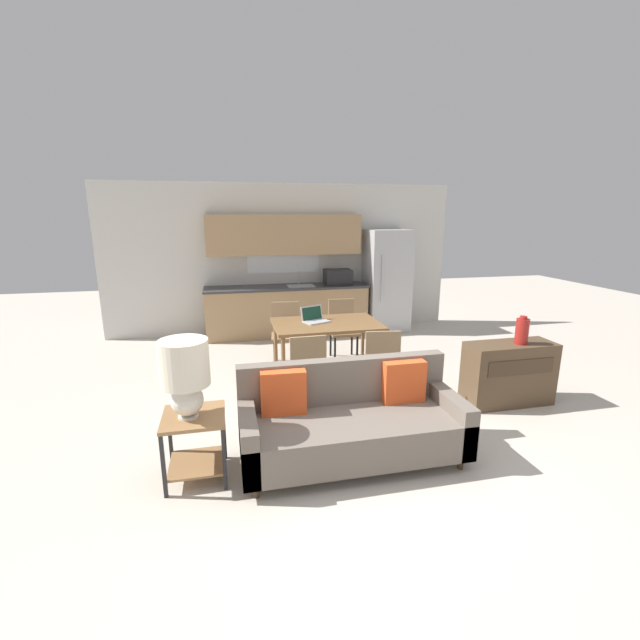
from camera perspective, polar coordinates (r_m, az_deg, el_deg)
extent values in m
plane|color=beige|center=(4.06, 5.08, -18.31)|extent=(20.00, 20.00, 0.00)
cube|color=silver|center=(8.00, -4.87, 8.11)|extent=(6.40, 0.06, 2.70)
cube|color=white|center=(7.95, -4.94, 9.97)|extent=(1.33, 0.01, 1.03)
cube|color=tan|center=(7.82, -4.39, 1.14)|extent=(2.89, 0.62, 0.86)
cube|color=#38383A|center=(7.73, -4.45, 4.40)|extent=(2.92, 0.65, 0.04)
cube|color=#B2B5B7|center=(7.72, -2.58, 4.57)|extent=(0.48, 0.36, 0.01)
cylinder|color=#B7BABC|center=(7.87, -2.81, 5.62)|extent=(0.02, 0.02, 0.24)
cube|color=tan|center=(7.77, -4.73, 11.26)|extent=(2.75, 0.34, 0.70)
cube|color=black|center=(7.85, 2.39, 5.75)|extent=(0.48, 0.36, 0.28)
cube|color=#B7BABC|center=(8.16, 8.89, 5.21)|extent=(0.77, 0.67, 1.88)
cylinder|color=silver|center=(7.74, 8.27, 5.46)|extent=(0.02, 0.02, 0.85)
cube|color=brown|center=(5.60, 0.90, -0.55)|extent=(1.39, 0.91, 0.04)
cylinder|color=brown|center=(5.24, -4.89, -6.12)|extent=(0.05, 0.05, 0.74)
cylinder|color=brown|center=(5.54, 8.26, -5.09)|extent=(0.05, 0.05, 0.74)
cylinder|color=brown|center=(5.98, -5.93, -3.57)|extent=(0.05, 0.05, 0.74)
cylinder|color=brown|center=(6.24, 5.71, -2.80)|extent=(0.05, 0.05, 0.74)
cylinder|color=#3D2D1E|center=(3.65, -8.53, -21.65)|extent=(0.05, 0.05, 0.10)
cylinder|color=#3D2D1E|center=(4.12, 18.22, -17.68)|extent=(0.05, 0.05, 0.10)
cylinder|color=#3D2D1E|center=(4.18, -9.23, -16.59)|extent=(0.05, 0.05, 0.10)
cylinder|color=#3D2D1E|center=(4.60, 14.08, -13.83)|extent=(0.05, 0.05, 0.10)
cube|color=#6B6056|center=(3.94, 4.41, -14.92)|extent=(1.97, 0.80, 0.33)
cube|color=#6B6056|center=(4.12, 3.11, -10.18)|extent=(1.97, 0.14, 0.76)
cube|color=#6B6056|center=(3.76, -9.55, -15.32)|extent=(0.14, 0.80, 0.47)
cube|color=#6B6056|center=(4.24, 16.64, -12.21)|extent=(0.14, 0.80, 0.47)
cube|color=#E05123|center=(3.84, -4.90, -9.63)|extent=(0.41, 0.14, 0.40)
cube|color=#E05123|center=(4.13, 11.12, -8.10)|extent=(0.40, 0.12, 0.40)
cube|color=olive|center=(3.73, -16.51, -12.27)|extent=(0.50, 0.50, 0.03)
cube|color=olive|center=(3.94, -16.06, -17.85)|extent=(0.45, 0.45, 0.02)
cube|color=#232326|center=(3.69, -20.15, -17.89)|extent=(0.03, 0.03, 0.54)
cube|color=#232326|center=(3.66, -12.63, -17.68)|extent=(0.03, 0.03, 0.54)
cube|color=#232326|center=(4.09, -19.35, -14.52)|extent=(0.03, 0.03, 0.54)
cube|color=#232326|center=(4.06, -12.68, -14.29)|extent=(0.03, 0.03, 0.54)
cylinder|color=silver|center=(3.71, -17.13, -12.10)|extent=(0.16, 0.16, 0.02)
sphere|color=silver|center=(3.65, -17.29, -10.12)|extent=(0.26, 0.26, 0.26)
cylinder|color=beige|center=(3.53, -17.66, -5.44)|extent=(0.39, 0.39, 0.37)
cube|color=brown|center=(5.45, 23.82, -6.53)|extent=(1.02, 0.39, 0.73)
cube|color=#413020|center=(5.26, 25.26, -5.74)|extent=(0.82, 0.01, 0.18)
cylinder|color=maroon|center=(5.33, 25.33, -1.39)|extent=(0.14, 0.14, 0.29)
cylinder|color=maroon|center=(5.29, 25.51, 0.30)|extent=(0.08, 0.08, 0.03)
cube|color=#997A56|center=(6.27, -4.55, -2.20)|extent=(0.47, 0.47, 0.04)
cube|color=#997A56|center=(6.40, -4.63, 0.42)|extent=(0.40, 0.08, 0.46)
cylinder|color=black|center=(6.17, -6.06, -4.64)|extent=(0.03, 0.03, 0.40)
cylinder|color=black|center=(6.18, -2.90, -4.56)|extent=(0.03, 0.03, 0.40)
cylinder|color=black|center=(6.50, -6.05, -3.69)|extent=(0.03, 0.03, 0.40)
cylinder|color=black|center=(6.50, -3.05, -3.61)|extent=(0.03, 0.03, 0.40)
cube|color=#997A56|center=(4.89, -2.05, -6.95)|extent=(0.43, 0.43, 0.04)
cube|color=#997A56|center=(4.62, -1.57, -4.92)|extent=(0.40, 0.04, 0.46)
cylinder|color=black|center=(5.16, -0.56, -8.42)|extent=(0.03, 0.03, 0.40)
cylinder|color=black|center=(5.09, -4.33, -8.75)|extent=(0.03, 0.03, 0.40)
cylinder|color=black|center=(4.85, 0.39, -9.90)|extent=(0.03, 0.03, 0.40)
cylinder|color=black|center=(4.79, -3.61, -10.29)|extent=(0.03, 0.03, 0.40)
cube|color=#997A56|center=(5.12, 7.78, -6.06)|extent=(0.47, 0.47, 0.04)
cube|color=#997A56|center=(4.86, 8.38, -4.09)|extent=(0.40, 0.08, 0.46)
cylinder|color=black|center=(5.39, 9.09, -7.56)|extent=(0.03, 0.03, 0.40)
cylinder|color=black|center=(5.32, 5.50, -7.74)|extent=(0.03, 0.03, 0.40)
cylinder|color=black|center=(5.09, 10.01, -8.95)|extent=(0.03, 0.03, 0.40)
cylinder|color=black|center=(5.02, 6.21, -9.17)|extent=(0.03, 0.03, 0.40)
cube|color=#997A56|center=(6.48, 3.20, -1.64)|extent=(0.44, 0.44, 0.04)
cube|color=#997A56|center=(6.60, 2.85, 0.88)|extent=(0.40, 0.05, 0.46)
cylinder|color=black|center=(6.35, 2.01, -4.03)|extent=(0.03, 0.03, 0.40)
cylinder|color=black|center=(6.43, 4.99, -3.86)|extent=(0.03, 0.03, 0.40)
cylinder|color=black|center=(6.67, 1.42, -3.14)|extent=(0.03, 0.03, 0.40)
cylinder|color=black|center=(6.74, 4.26, -2.99)|extent=(0.03, 0.03, 0.40)
cube|color=#B7BABC|center=(5.62, -0.47, -0.21)|extent=(0.38, 0.32, 0.02)
cube|color=#B7BABC|center=(5.69, -1.12, 0.92)|extent=(0.32, 0.17, 0.20)
cube|color=#143828|center=(5.68, -1.08, 0.91)|extent=(0.28, 0.14, 0.17)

